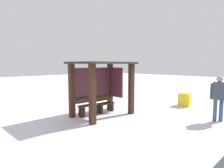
# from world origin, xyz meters

# --- Properties ---
(ground_plane) EXTENTS (60.00, 60.00, 0.00)m
(ground_plane) POSITION_xyz_m (0.00, 0.00, 0.00)
(ground_plane) COLOR silver
(bus_shelter) EXTENTS (2.63, 1.78, 2.31)m
(bus_shelter) POSITION_xyz_m (0.09, 0.17, 1.60)
(bus_shelter) COLOR #3A2217
(bus_shelter) RESTS_ON ground
(bench_left_inside) EXTENTS (0.88, 0.37, 0.76)m
(bench_left_inside) POSITION_xyz_m (-0.49, 0.40, 0.33)
(bench_left_inside) COLOR #41362C
(bench_left_inside) RESTS_ON ground
(bench_center_inside) EXTENTS (0.88, 0.40, 0.70)m
(bench_center_inside) POSITION_xyz_m (0.49, 0.40, 0.30)
(bench_center_inside) COLOR #463814
(bench_center_inside) RESTS_ON ground
(person_walking) EXTENTS (0.31, 0.63, 1.76)m
(person_walking) POSITION_xyz_m (2.58, -3.79, 1.04)
(person_walking) COLOR #404755
(person_walking) RESTS_ON ground
(grit_bin) EXTENTS (0.80, 0.69, 0.68)m
(grit_bin) POSITION_xyz_m (4.44, -1.61, 0.34)
(grit_bin) COLOR yellow
(grit_bin) RESTS_ON ground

